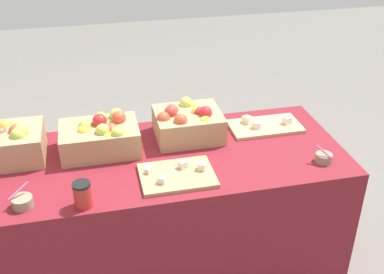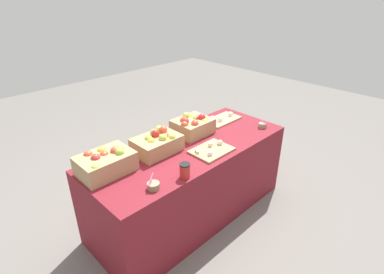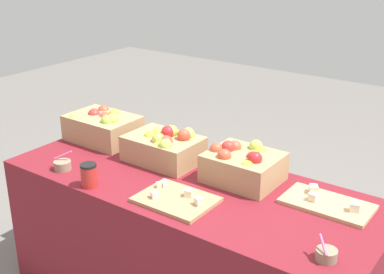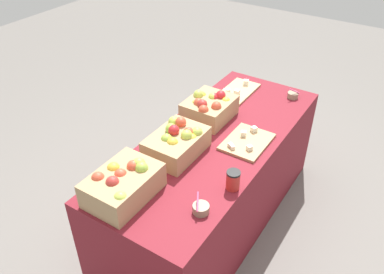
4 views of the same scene
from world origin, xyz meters
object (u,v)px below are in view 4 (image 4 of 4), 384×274
object	(u,v)px
apple_crate_middle	(177,142)
cutting_board_front	(247,142)
apple_crate_right	(209,107)
sample_bowl_near	(201,208)
coffee_cup	(233,180)
cutting_board_back	(237,91)
apple_crate_left	(123,184)
sample_bowl_mid	(293,95)

from	to	relation	value
apple_crate_middle	cutting_board_front	xyz separation A→B (m)	(0.32, -0.32, -0.07)
apple_crate_right	cutting_board_front	distance (m)	0.39
sample_bowl_near	coffee_cup	distance (m)	0.26
cutting_board_front	cutting_board_back	xyz separation A→B (m)	(0.57, 0.36, 0.00)
apple_crate_left	cutting_board_back	size ratio (longest dim) A/B	1.03
cutting_board_front	sample_bowl_mid	bearing A→B (deg)	-2.57
apple_crate_middle	cutting_board_back	xyz separation A→B (m)	(0.89, 0.04, -0.07)
cutting_board_front	apple_crate_right	bearing A→B (deg)	70.01
sample_bowl_mid	cutting_board_back	bearing A→B (deg)	111.57
apple_crate_left	cutting_board_back	world-z (taller)	apple_crate_left
apple_crate_middle	coffee_cup	distance (m)	0.45
apple_crate_left	cutting_board_front	xyz separation A→B (m)	(0.80, -0.34, -0.07)
sample_bowl_near	sample_bowl_mid	bearing A→B (deg)	1.55
apple_crate_middle	coffee_cup	world-z (taller)	apple_crate_middle
cutting_board_back	sample_bowl_mid	world-z (taller)	sample_bowl_mid
sample_bowl_near	sample_bowl_mid	xyz separation A→B (m)	(1.40, 0.04, -0.00)
apple_crate_middle	cutting_board_back	bearing A→B (deg)	2.71
apple_crate_left	apple_crate_middle	distance (m)	0.48
apple_crate_left	sample_bowl_near	distance (m)	0.44
apple_crate_middle	apple_crate_right	bearing A→B (deg)	5.53
apple_crate_middle	cutting_board_back	distance (m)	0.89
apple_crate_left	apple_crate_right	bearing A→B (deg)	1.20
cutting_board_front	apple_crate_left	bearing A→B (deg)	156.73
sample_bowl_mid	apple_crate_middle	bearing A→B (deg)	161.42
apple_crate_left	apple_crate_middle	size ratio (longest dim) A/B	1.04
apple_crate_left	sample_bowl_near	xyz separation A→B (m)	(0.12, -0.41, -0.06)
cutting_board_front	cutting_board_back	size ratio (longest dim) A/B	0.88
cutting_board_front	coffee_cup	size ratio (longest dim) A/B	2.97
cutting_board_back	coffee_cup	world-z (taller)	coffee_cup
apple_crate_right	coffee_cup	distance (m)	0.74
apple_crate_right	cutting_board_back	bearing A→B (deg)	-0.25
cutting_board_back	coffee_cup	distance (m)	1.11
apple_crate_middle	cutting_board_back	world-z (taller)	apple_crate_middle
cutting_board_back	sample_bowl_mid	xyz separation A→B (m)	(0.16, -0.39, 0.01)
apple_crate_left	coffee_cup	distance (m)	0.60
apple_crate_right	sample_bowl_mid	distance (m)	0.71
cutting_board_front	cutting_board_back	world-z (taller)	cutting_board_back
apple_crate_left	coffee_cup	size ratio (longest dim) A/B	3.49
apple_crate_middle	sample_bowl_mid	xyz separation A→B (m)	(1.04, -0.35, -0.06)
cutting_board_back	apple_crate_right	bearing A→B (deg)	179.75
coffee_cup	sample_bowl_mid	bearing A→B (deg)	4.51
apple_crate_middle	sample_bowl_mid	bearing A→B (deg)	-18.58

